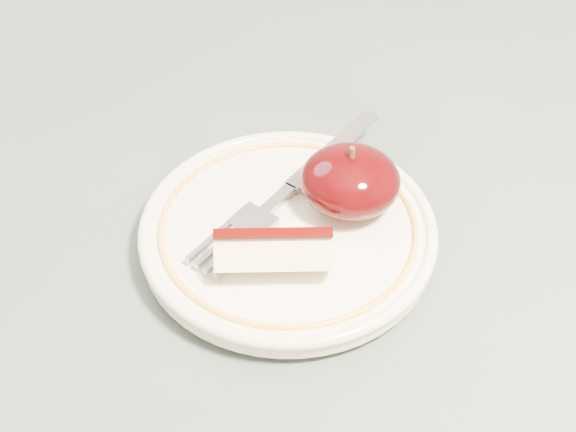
{
  "coord_description": "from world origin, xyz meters",
  "views": [
    {
      "loc": [
        0.1,
        -0.42,
        1.16
      ],
      "look_at": [
        0.08,
        -0.04,
        0.78
      ],
      "focal_mm": 50.0,
      "sensor_mm": 36.0,
      "label": 1
    }
  ],
  "objects_px": {
    "apple_half": "(350,181)",
    "fork": "(289,189)",
    "plate": "(288,231)",
    "table": "(190,281)"
  },
  "relations": [
    {
      "from": "table",
      "to": "apple_half",
      "type": "distance_m",
      "value": 0.18
    },
    {
      "from": "apple_half",
      "to": "fork",
      "type": "bearing_deg",
      "value": 169.22
    },
    {
      "from": "table",
      "to": "plate",
      "type": "xyz_separation_m",
      "value": [
        0.08,
        -0.04,
        0.1
      ]
    },
    {
      "from": "plate",
      "to": "apple_half",
      "type": "relative_size",
      "value": 2.94
    },
    {
      "from": "table",
      "to": "fork",
      "type": "height_order",
      "value": "fork"
    },
    {
      "from": "plate",
      "to": "fork",
      "type": "height_order",
      "value": "fork"
    },
    {
      "from": "apple_half",
      "to": "fork",
      "type": "xyz_separation_m",
      "value": [
        -0.04,
        0.01,
        -0.02
      ]
    },
    {
      "from": "table",
      "to": "fork",
      "type": "relative_size",
      "value": 5.06
    },
    {
      "from": "table",
      "to": "plate",
      "type": "relative_size",
      "value": 4.4
    },
    {
      "from": "table",
      "to": "apple_half",
      "type": "relative_size",
      "value": 12.96
    }
  ]
}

